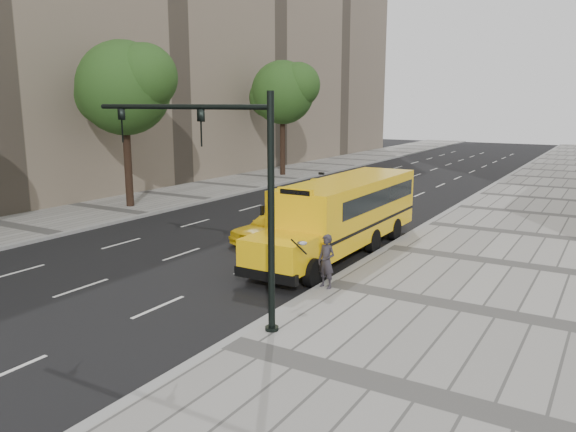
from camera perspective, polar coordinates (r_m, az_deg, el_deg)
The scene contains 12 objects.
ground at distance 26.77m, azimuth -2.01°, elevation -1.77°, with size 140.00×140.00×0.00m, color black.
sidewalk_museum at distance 22.76m, azimuth 24.34°, elevation -4.98°, with size 12.00×140.00×0.15m, color gray.
sidewalk_far at distance 33.90m, azimuth -17.81°, elevation 0.62°, with size 6.00×140.00×0.15m, color gray.
curb_museum at distance 24.10m, azimuth 10.06°, elevation -3.25°, with size 0.30×140.00×0.15m, color gray.
curb_far at distance 31.73m, azimuth -14.22°, elevation 0.11°, with size 0.30×140.00×0.15m, color gray.
tree_b at distance 33.76m, azimuth -16.24°, elevation 12.44°, with size 5.97×5.31×9.58m.
tree_c at distance 47.20m, azimuth -0.46°, elevation 12.49°, with size 5.83×5.18×9.54m.
school_bus at distance 23.39m, azimuth 5.88°, elevation 0.67°, with size 2.96×11.56×3.19m.
taxi_near at distance 24.90m, azimuth -1.50°, elevation -1.11°, with size 1.66×4.13×1.41m, color yellow.
taxi_far at distance 35.54m, azimuth 3.39°, elevation 2.62°, with size 1.43×4.11×1.36m, color yellow.
pedestrian at distance 18.35m, azimuth 3.92°, elevation -4.62°, with size 0.65×0.43×1.78m, color #2B272E.
traffic_signal at distance 15.03m, azimuth -6.27°, elevation 3.66°, with size 6.18×0.36×6.40m.
Camera 1 is at (14.22, -21.84, 6.10)m, focal length 35.00 mm.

